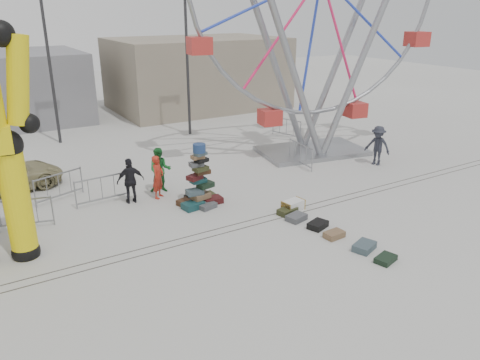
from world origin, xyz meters
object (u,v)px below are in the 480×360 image
pedestrian_black (131,181)px  pedestrian_green (160,170)px  suitcase_tower (200,188)px  ferris_wheel (320,0)px  barricade_dummy_c (102,190)px  steamer_trunk (293,205)px  barricade_dummy_a (21,214)px  parked_suv (5,176)px  barricade_wheel_back (286,128)px  pedestrian_red (158,177)px  lamp_post_left (51,60)px  pedestrian_grey (378,146)px  barricade_dummy_b (59,187)px  barricade_wheel_front (300,155)px  lamp_post_right (189,56)px

pedestrian_black → pedestrian_green: bearing=-155.2°
suitcase_tower → ferris_wheel: (7.96, 3.06, 6.72)m
pedestrian_black → barricade_dummy_c: bearing=-22.1°
steamer_trunk → pedestrian_green: size_ratio=0.44×
barricade_dummy_a → parked_suv: 4.13m
steamer_trunk → barricade_dummy_c: size_ratio=0.41×
steamer_trunk → barricade_wheel_back: barricade_wheel_back is taller
barricade_dummy_a → pedestrian_red: pedestrian_red is taller
steamer_trunk → pedestrian_red: (-3.79, 3.74, 0.67)m
lamp_post_left → pedestrian_green: size_ratio=4.34×
parked_suv → pedestrian_green: bearing=-129.1°
ferris_wheel → parked_suv: ferris_wheel is taller
lamp_post_left → pedestrian_grey: bearing=-44.4°
barricade_dummy_b → pedestrian_black: bearing=-56.3°
barricade_dummy_a → barricade_dummy_c: bearing=30.6°
lamp_post_left → steamer_trunk: bearing=-69.0°
lamp_post_left → barricade_dummy_a: size_ratio=4.00×
suitcase_tower → lamp_post_left: bearing=97.0°
barricade_wheel_front → pedestrian_green: bearing=93.8°
pedestrian_green → pedestrian_grey: pedestrian_grey is taller
barricade_wheel_back → ferris_wheel: bearing=-28.0°
barricade_wheel_front → pedestrian_green: size_ratio=1.08×
lamp_post_right → barricade_wheel_front: (1.85, -8.07, -3.93)m
barricade_dummy_a → pedestrian_green: size_ratio=1.08×
lamp_post_left → suitcase_tower: (2.70, -11.78, -3.81)m
lamp_post_right → pedestrian_grey: 11.60m
barricade_dummy_c → pedestrian_red: pedestrian_red is taller
barricade_dummy_c → barricade_wheel_back: size_ratio=1.00×
barricade_wheel_front → steamer_trunk: bearing=145.5°
barricade_dummy_b → barricade_wheel_front: 10.74m
barricade_dummy_a → barricade_dummy_c: size_ratio=1.00×
suitcase_tower → barricade_dummy_a: (-6.10, 1.24, -0.12)m
ferris_wheel → pedestrian_black: bearing=-161.3°
pedestrian_red → parked_suv: 6.40m
barricade_dummy_b → ferris_wheel: bearing=-20.6°
pedestrian_green → barricade_wheel_front: bearing=21.7°
pedestrian_red → lamp_post_right: bearing=14.2°
suitcase_tower → pedestrian_green: 2.16m
lamp_post_left → pedestrian_red: size_ratio=4.63×
barricade_dummy_b → pedestrian_black: 2.90m
barricade_wheel_front → pedestrian_grey: (3.21, -1.75, 0.39)m
barricade_wheel_back → pedestrian_red: size_ratio=1.16×
ferris_wheel → pedestrian_grey: bearing=-55.7°
suitcase_tower → pedestrian_red: bearing=121.0°
pedestrian_grey → lamp_post_left: bearing=-155.4°
barricade_dummy_b → pedestrian_black: (2.31, -1.71, 0.34)m
pedestrian_red → pedestrian_black: bearing=133.6°
barricade_dummy_c → barricade_wheel_back: 12.55m
ferris_wheel → pedestrian_red: 11.27m
ferris_wheel → barricade_dummy_a: size_ratio=7.50×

